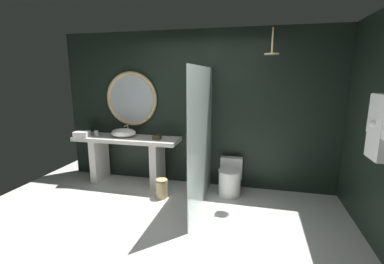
# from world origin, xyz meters

# --- Properties ---
(ground_plane) EXTENTS (5.76, 5.76, 0.00)m
(ground_plane) POSITION_xyz_m (0.00, 0.00, 0.00)
(ground_plane) COLOR silver
(back_wall_panel) EXTENTS (4.80, 0.10, 2.60)m
(back_wall_panel) POSITION_xyz_m (0.00, 1.90, 1.30)
(back_wall_panel) COLOR black
(back_wall_panel) RESTS_ON ground_plane
(side_wall_right) EXTENTS (0.10, 2.47, 2.60)m
(side_wall_right) POSITION_xyz_m (2.35, 0.76, 1.30)
(side_wall_right) COLOR black
(side_wall_right) RESTS_ON ground_plane
(vanity_counter) EXTENTS (1.84, 0.53, 0.83)m
(vanity_counter) POSITION_xyz_m (-1.16, 1.56, 0.56)
(vanity_counter) COLOR silver
(vanity_counter) RESTS_ON ground_plane
(vessel_sink) EXTENTS (0.43, 0.36, 0.19)m
(vessel_sink) POSITION_xyz_m (-1.22, 1.57, 0.91)
(vessel_sink) COLOR white
(vessel_sink) RESTS_ON vanity_counter
(tumbler_cup) EXTENTS (0.07, 0.07, 0.09)m
(tumbler_cup) POSITION_xyz_m (-1.74, 1.56, 0.88)
(tumbler_cup) COLOR silver
(tumbler_cup) RESTS_ON vanity_counter
(tissue_box) EXTENTS (0.12, 0.12, 0.07)m
(tissue_box) POSITION_xyz_m (-0.59, 1.53, 0.87)
(tissue_box) COLOR #3D3323
(tissue_box) RESTS_ON vanity_counter
(round_wall_mirror) EXTENTS (0.95, 0.06, 0.95)m
(round_wall_mirror) POSITION_xyz_m (-1.16, 1.81, 1.47)
(round_wall_mirror) COLOR #D6B77F
(shower_glass_panel) EXTENTS (0.02, 1.57, 1.99)m
(shower_glass_panel) POSITION_xyz_m (0.26, 1.07, 1.00)
(shower_glass_panel) COLOR silver
(shower_glass_panel) RESTS_ON ground_plane
(rain_shower_head) EXTENTS (0.20, 0.20, 0.36)m
(rain_shower_head) POSITION_xyz_m (1.16, 1.41, 2.19)
(rain_shower_head) COLOR #D6B77F
(hanging_bathrobe) EXTENTS (0.20, 0.49, 0.73)m
(hanging_bathrobe) POSITION_xyz_m (2.21, 0.48, 1.39)
(hanging_bathrobe) COLOR #D6B77F
(toilet) EXTENTS (0.37, 0.51, 0.55)m
(toilet) POSITION_xyz_m (0.64, 1.54, 0.25)
(toilet) COLOR white
(toilet) RESTS_ON ground_plane
(waste_bin) EXTENTS (0.19, 0.19, 0.32)m
(waste_bin) POSITION_xyz_m (-0.38, 1.13, 0.16)
(waste_bin) COLOR #D6B77F
(waste_bin) RESTS_ON ground_plane
(folded_hand_towel) EXTENTS (0.27, 0.24, 0.10)m
(folded_hand_towel) POSITION_xyz_m (-1.92, 1.40, 0.88)
(folded_hand_towel) COLOR white
(folded_hand_towel) RESTS_ON vanity_counter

